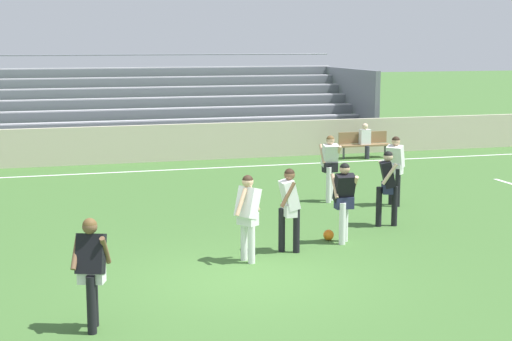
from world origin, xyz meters
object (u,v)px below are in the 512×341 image
Objects in this scene: bench_near_bin at (364,142)px; player_dark_dropping_back at (344,196)px; spectator_seated at (365,138)px; player_white_wide_right at (289,203)px; player_white_challenging at (330,162)px; bleacher_stand at (26,109)px; player_dark_trailing_run at (387,182)px; soccer_ball at (329,235)px; player_white_pressing_high at (248,211)px; player_dark_wide_left at (91,264)px; player_white_overlapping at (395,164)px.

player_dark_dropping_back is at bearing -115.92° from bench_near_bin.
spectator_seated is 0.74× the size of player_white_wide_right.
bleacher_stand is at bearing 122.19° from player_white_challenging.
player_white_wide_right is at bearing -152.71° from player_dark_trailing_run.
bench_near_bin is at bearing 59.55° from player_white_wide_right.
soccer_ball is at bearing -117.72° from spectator_seated.
player_white_wide_right is 1.04m from player_white_pressing_high.
player_dark_trailing_run is (-3.65, -9.46, 0.45)m from bench_near_bin.
player_dark_wide_left is 0.97× the size of player_dark_trailing_run.
player_dark_wide_left is (0.91, -19.05, -0.57)m from bleacher_stand.
player_white_wide_right is 0.95× the size of player_white_overlapping.
spectator_seated is 0.74× the size of player_white_pressing_high.
spectator_seated is (0.00, -0.12, 0.16)m from bench_near_bin.
bleacher_stand is 15.80× the size of player_white_wide_right.
player_white_wide_right is at bearing 38.21° from player_dark_wide_left.
soccer_ball is at bearing 30.13° from player_white_wide_right.
player_white_pressing_high is at bearing -76.50° from bleacher_stand.
player_dark_trailing_run reaches higher than player_dark_dropping_back.
player_dark_wide_left is at bearing -138.26° from player_white_pressing_high.
player_white_wide_right is 1.50m from soccer_ball.
bleacher_stand is 19.08m from player_dark_wide_left.
bench_near_bin is 1.11× the size of player_dark_wide_left.
bench_near_bin is 0.19m from spectator_seated.
player_dark_trailing_run is at bearing 27.29° from player_white_wide_right.
bleacher_stand is at bearing 92.74° from player_dark_wide_left.
player_white_challenging is (1.22, 3.88, 0.04)m from player_dark_dropping_back.
spectator_seated is 7.60m from player_white_challenging.
player_dark_wide_left is 0.96× the size of player_white_challenging.
spectator_seated is at bearing 62.28° from soccer_ball.
soccer_ball is (-5.33, -10.25, -0.44)m from bench_near_bin.
spectator_seated is 17.30m from player_dark_wide_left.
player_dark_trailing_run is at bearing 36.14° from player_dark_dropping_back.
bench_near_bin is (11.26, -5.07, -0.99)m from bleacher_stand.
player_white_challenging is 0.98× the size of player_white_overlapping.
player_white_overlapping is (4.81, 3.76, 0.07)m from player_white_pressing_high.
player_white_wide_right is at bearing -139.20° from player_white_overlapping.
bleacher_stand reaches higher than player_white_challenging.
spectator_seated reaches higher than soccer_ball.
player_dark_trailing_run is at bearing 34.08° from player_dark_wide_left.
player_white_wide_right is at bearing -73.00° from bleacher_stand.
player_white_challenging is 1.63m from player_white_overlapping.
player_dark_dropping_back is (1.27, 0.35, -0.00)m from player_white_wide_right.
player_white_overlapping is 4.01m from soccer_ball.
player_white_wide_right is at bearing -149.87° from soccer_ball.
player_white_challenging is 3.99m from soccer_ball.
bleacher_stand is 14.36× the size of bench_near_bin.
spectator_seated is 0.74× the size of player_dark_dropping_back.
player_white_challenging is (6.46, 7.34, 0.05)m from player_dark_wide_left.
player_white_wide_right is 5.04m from player_dark_wide_left.
player_white_overlapping reaches higher than player_white_wide_right.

